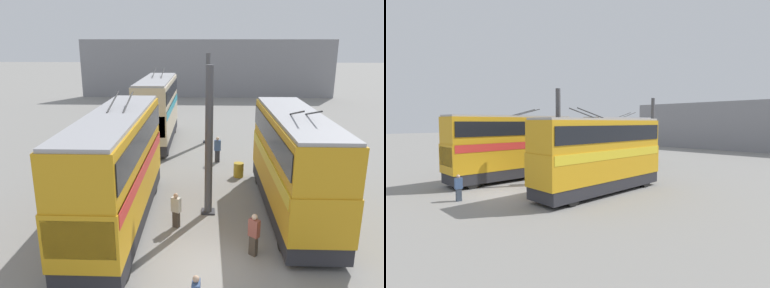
# 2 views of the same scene
# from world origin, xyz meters

# --- Properties ---
(ground_plane) EXTENTS (240.00, 240.00, 0.00)m
(ground_plane) POSITION_xyz_m (0.00, 0.00, 0.00)
(ground_plane) COLOR gray
(depot_back_wall) EXTENTS (0.50, 36.00, 8.07)m
(depot_back_wall) POSITION_xyz_m (41.65, 0.00, 4.04)
(depot_back_wall) COLOR gray
(depot_back_wall) RESTS_ON ground_plane
(support_column_near) EXTENTS (0.66, 0.66, 7.17)m
(support_column_near) POSITION_xyz_m (4.62, 0.00, 3.46)
(support_column_near) COLOR #4C4C51
(support_column_near) RESTS_ON ground_plane
(support_column_far) EXTENTS (0.66, 0.66, 7.17)m
(support_column_far) POSITION_xyz_m (17.51, 0.00, 3.46)
(support_column_far) COLOR #4C4C51
(support_column_far) RESTS_ON ground_plane
(bus_left_near) EXTENTS (10.20, 2.54, 5.56)m
(bus_left_near) POSITION_xyz_m (4.83, -4.05, 2.80)
(bus_left_near) COLOR black
(bus_left_near) RESTS_ON ground_plane
(bus_right_mid) EXTENTS (10.67, 2.54, 5.82)m
(bus_right_mid) POSITION_xyz_m (3.17, 4.05, 2.96)
(bus_right_mid) COLOR black
(bus_right_mid) RESTS_ON ground_plane
(bus_right_far) EXTENTS (9.80, 2.54, 5.84)m
(bus_right_far) POSITION_xyz_m (17.24, 4.05, 2.98)
(bus_right_far) COLOR black
(bus_right_far) RESTS_ON ground_plane
(person_by_left_row) EXTENTS (0.46, 0.47, 1.78)m
(person_by_left_row) POSITION_xyz_m (0.91, -1.76, 0.95)
(person_by_left_row) COLOR #473D33
(person_by_left_row) RESTS_ON ground_plane
(person_by_right_row) EXTENTS (0.41, 0.48, 1.66)m
(person_by_right_row) POSITION_xyz_m (3.07, 1.45, 0.88)
(person_by_right_row) COLOR #473D33
(person_by_right_row) RESTS_ON ground_plane
(person_aisle_midway) EXTENTS (0.32, 0.46, 1.81)m
(person_aisle_midway) POSITION_xyz_m (12.39, -0.67, 0.96)
(person_aisle_midway) COLOR #2D2D33
(person_aisle_midway) RESTS_ON ground_plane
(oil_drum) EXTENTS (0.64, 0.64, 0.89)m
(oil_drum) POSITION_xyz_m (9.61, -1.91, 0.45)
(oil_drum) COLOR #B28E23
(oil_drum) RESTS_ON ground_plane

